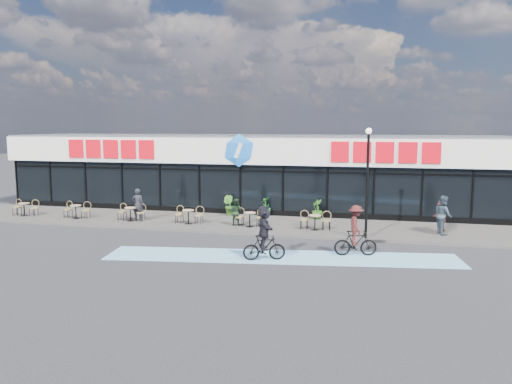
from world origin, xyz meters
TOP-DOWN VIEW (x-y plane):
  - ground at (0.00, 0.00)m, footprint 120.00×120.00m
  - sidewalk at (0.00, 4.50)m, footprint 44.00×5.00m
  - bike_lane at (4.00, -1.50)m, footprint 14.17×4.13m
  - building at (-0.00, 9.93)m, footprint 30.60×6.57m
  - lamp_post at (7.21, 2.30)m, footprint 0.28×0.28m
  - bistro_set_0 at (-11.81, 3.64)m, footprint 1.54×0.62m
  - bistro_set_1 at (-8.50, 3.64)m, footprint 1.54×0.62m
  - bistro_set_2 at (-5.19, 3.64)m, footprint 1.54×0.62m
  - bistro_set_3 at (-1.88, 3.64)m, footprint 1.54×0.62m
  - bistro_set_4 at (1.43, 3.64)m, footprint 1.54×0.62m
  - bistro_set_5 at (4.73, 3.64)m, footprint 1.54×0.62m
  - potted_plant_left at (-0.56, 6.46)m, footprint 0.79×0.73m
  - potted_plant_mid at (1.55, 6.69)m, footprint 0.68×0.68m
  - potted_plant_right at (4.49, 6.52)m, footprint 0.85×0.85m
  - patron_left at (-4.86, 3.79)m, footprint 0.67×0.46m
  - patron_right at (0.62, 3.77)m, footprint 0.73×0.60m
  - pedestrian_a at (10.72, 4.52)m, footprint 0.98×1.53m
  - pedestrian_b at (10.73, 3.98)m, footprint 0.92×1.06m
  - cyclist_a at (3.43, -2.12)m, footprint 1.72×1.67m
  - cyclist_b at (6.86, -0.62)m, footprint 1.78×1.15m

SIDE VIEW (x-z plane):
  - ground at x=0.00m, z-range 0.00..0.00m
  - bike_lane at x=4.00m, z-range 0.00..0.01m
  - sidewalk at x=0.00m, z-range 0.00..0.10m
  - bistro_set_0 at x=-11.81m, z-range 0.11..1.01m
  - bistro_set_1 at x=-8.50m, z-range 0.11..1.01m
  - bistro_set_2 at x=-5.19m, z-range 0.11..1.01m
  - bistro_set_3 at x=-1.88m, z-range 0.11..1.01m
  - bistro_set_4 at x=1.43m, z-range 0.11..1.01m
  - bistro_set_5 at x=4.73m, z-range 0.11..1.01m
  - potted_plant_right at x=4.49m, z-range 0.10..1.17m
  - potted_plant_mid at x=1.55m, z-range 0.10..1.19m
  - potted_plant_left at x=-0.56m, z-range 0.10..1.24m
  - patron_right at x=0.62m, z-range 0.10..1.49m
  - pedestrian_a at x=10.72m, z-range 0.10..1.68m
  - cyclist_b at x=6.86m, z-range -0.12..1.95m
  - patron_left at x=-4.86m, z-range 0.10..1.85m
  - cyclist_a at x=3.43m, z-range -0.06..2.10m
  - pedestrian_b at x=10.73m, z-range 0.10..1.95m
  - building at x=0.00m, z-range -0.04..4.71m
  - lamp_post at x=7.21m, z-range 0.58..5.58m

